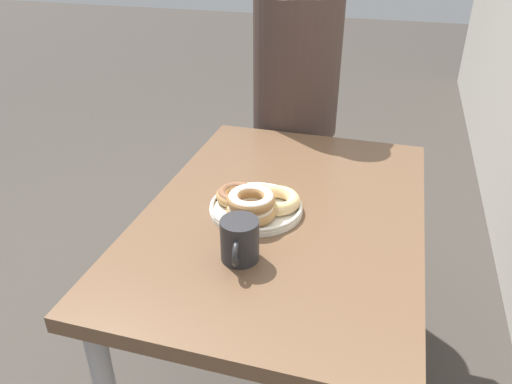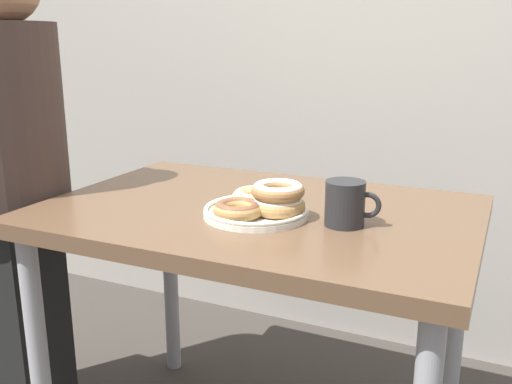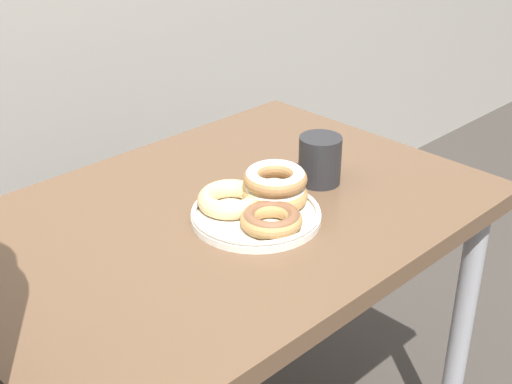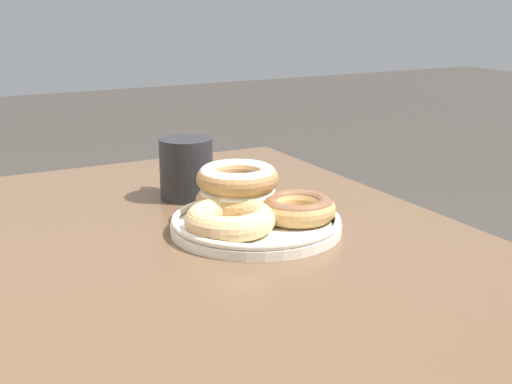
{
  "view_description": "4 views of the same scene",
  "coord_description": "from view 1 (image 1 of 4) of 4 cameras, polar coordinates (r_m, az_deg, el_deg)",
  "views": [
    {
      "loc": [
        1.13,
        0.54,
        1.46
      ],
      "look_at": [
        0.03,
        0.22,
        0.81
      ],
      "focal_mm": 35.0,
      "sensor_mm": 36.0,
      "label": 1
    },
    {
      "loc": [
        0.57,
        -0.96,
        1.15
      ],
      "look_at": [
        0.03,
        0.22,
        0.81
      ],
      "focal_mm": 40.0,
      "sensor_mm": 36.0,
      "label": 2
    },
    {
      "loc": [
        -0.81,
        -0.63,
        1.42
      ],
      "look_at": [
        0.03,
        0.22,
        0.81
      ],
      "focal_mm": 50.0,
      "sensor_mm": 36.0,
      "label": 3
    },
    {
      "loc": [
        -0.85,
        0.68,
        1.09
      ],
      "look_at": [
        0.03,
        0.22,
        0.81
      ],
      "focal_mm": 50.0,
      "sensor_mm": 36.0,
      "label": 4
    }
  ],
  "objects": [
    {
      "name": "dining_table",
      "position": [
        1.4,
        3.12,
        -5.15
      ],
      "size": [
        1.07,
        0.73,
        0.75
      ],
      "color": "brown",
      "rests_on": "ground_plane"
    },
    {
      "name": "person_figure",
      "position": [
        2.02,
        4.5,
        8.76
      ],
      "size": [
        0.35,
        0.33,
        1.39
      ],
      "color": "black",
      "rests_on": "ground_plane"
    },
    {
      "name": "ground_plane",
      "position": [
        1.92,
        -6.42,
        -20.09
      ],
      "size": [
        14.0,
        14.0,
        0.0
      ],
      "primitive_type": "plane",
      "color": "#38332D"
    },
    {
      "name": "coffee_mug",
      "position": [
        1.14,
        -1.89,
        -5.51
      ],
      "size": [
        0.13,
        0.09,
        0.1
      ],
      "color": "#232326",
      "rests_on": "dining_table"
    },
    {
      "name": "donut_plate",
      "position": [
        1.32,
        -0.09,
        -1.3
      ],
      "size": [
        0.27,
        0.27,
        0.09
      ],
      "color": "silver",
      "rests_on": "dining_table"
    }
  ]
}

